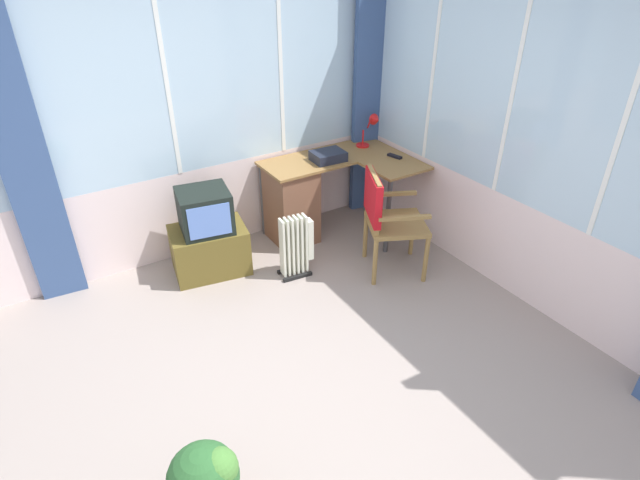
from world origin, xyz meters
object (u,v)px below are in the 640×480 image
object	(u,v)px
desk	(299,198)
paper_tray	(328,156)
tv_on_stand	(208,237)
desk_lamp	(373,126)
space_heater	(297,246)
wooden_armchair	(383,211)
tv_remote	(395,156)

from	to	relation	value
desk	paper_tray	distance (m)	0.49
tv_on_stand	desk	bearing A→B (deg)	5.66
desk	paper_tray	size ratio (longest dim) A/B	4.45
desk_lamp	paper_tray	distance (m)	0.60
paper_tray	space_heater	xyz separation A→B (m)	(-0.63, -0.49, -0.52)
desk	tv_on_stand	world-z (taller)	tv_on_stand
wooden_armchair	tv_on_stand	bearing A→B (deg)	148.48
desk_lamp	desk	bearing A→B (deg)	-179.07
desk	wooden_armchair	bearing A→B (deg)	-70.19
desk_lamp	wooden_armchair	world-z (taller)	desk_lamp
tv_remote	paper_tray	world-z (taller)	paper_tray
desk	tv_on_stand	size ratio (longest dim) A/B	1.70
tv_remote	wooden_armchair	distance (m)	0.80
paper_tray	tv_on_stand	world-z (taller)	paper_tray
wooden_armchair	paper_tray	bearing A→B (deg)	92.01
desk_lamp	wooden_armchair	bearing A→B (deg)	-121.24
desk	tv_remote	size ratio (longest dim) A/B	8.90
desk_lamp	tv_on_stand	world-z (taller)	desk_lamp
desk_lamp	paper_tray	xyz separation A→B (m)	(-0.57, -0.08, -0.17)
tv_on_stand	wooden_armchair	bearing A→B (deg)	-31.52
desk	wooden_armchair	size ratio (longest dim) A/B	1.43
tv_remote	paper_tray	size ratio (longest dim) A/B	0.50
wooden_armchair	space_heater	bearing A→B (deg)	153.44
wooden_armchair	tv_on_stand	xyz separation A→B (m)	(-1.28, 0.79, -0.25)
tv_remote	space_heater	distance (m)	1.33
tv_remote	tv_on_stand	world-z (taller)	tv_remote
tv_remote	paper_tray	distance (m)	0.64
tv_remote	space_heater	xyz separation A→B (m)	(-1.21, -0.22, -0.49)
tv_remote	space_heater	size ratio (longest dim) A/B	0.26
tv_on_stand	paper_tray	bearing A→B (deg)	1.41
space_heater	wooden_armchair	bearing A→B (deg)	-26.56
tv_on_stand	desk_lamp	bearing A→B (deg)	3.44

